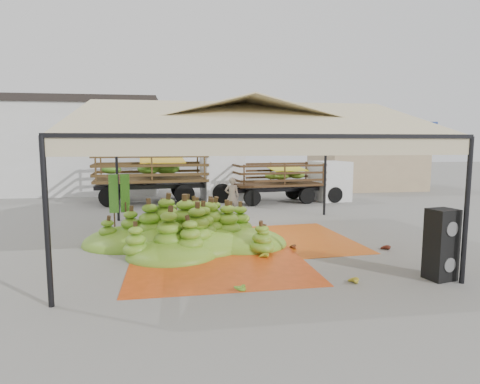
{
  "coord_description": "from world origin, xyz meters",
  "views": [
    {
      "loc": [
        -1.71,
        -11.2,
        2.87
      ],
      "look_at": [
        0.2,
        1.5,
        1.3
      ],
      "focal_mm": 30.0,
      "sensor_mm": 36.0,
      "label": 1
    }
  ],
  "objects": [
    {
      "name": "ground",
      "position": [
        0.0,
        0.0,
        0.0
      ],
      "size": [
        90.0,
        90.0,
        0.0
      ],
      "primitive_type": "plane",
      "color": "slate",
      "rests_on": "ground"
    },
    {
      "name": "canopy_tent",
      "position": [
        0.0,
        0.0,
        3.3
      ],
      "size": [
        8.1,
        8.1,
        4.0
      ],
      "color": "black",
      "rests_on": "ground"
    },
    {
      "name": "building_white",
      "position": [
        -10.0,
        14.0,
        2.71
      ],
      "size": [
        14.3,
        6.3,
        5.4
      ],
      "color": "silver",
      "rests_on": "ground"
    },
    {
      "name": "building_tan",
      "position": [
        10.0,
        13.0,
        2.07
      ],
      "size": [
        6.3,
        5.3,
        4.1
      ],
      "color": "tan",
      "rests_on": "ground"
    },
    {
      "name": "tarp_left",
      "position": [
        -0.83,
        -1.85,
        0.01
      ],
      "size": [
        4.3,
        4.1,
        0.01
      ],
      "primitive_type": "cube",
      "rotation": [
        0.0,
        0.0,
        0.02
      ],
      "color": "#D94814",
      "rests_on": "ground"
    },
    {
      "name": "tarp_right",
      "position": [
        1.34,
        0.18,
        0.01
      ],
      "size": [
        4.18,
        4.36,
        0.01
      ],
      "primitive_type": "cube",
      "rotation": [
        0.0,
        0.0,
        0.08
      ],
      "color": "#C35B12",
      "rests_on": "ground"
    },
    {
      "name": "banana_heap",
      "position": [
        -1.49,
        0.04,
        0.64
      ],
      "size": [
        7.32,
        6.67,
        1.29
      ],
      "primitive_type": "ellipsoid",
      "rotation": [
        0.0,
        0.0,
        0.34
      ],
      "color": "#48851B",
      "rests_on": "ground"
    },
    {
      "name": "hand_yellow_a",
      "position": [
        1.72,
        -3.7,
        0.09
      ],
      "size": [
        0.42,
        0.35,
        0.18
      ],
      "primitive_type": "ellipsoid",
      "rotation": [
        0.0,
        0.0,
        0.03
      ],
      "color": "gold",
      "rests_on": "ground"
    },
    {
      "name": "hand_yellow_b",
      "position": [
        0.3,
        -1.67,
        0.09
      ],
      "size": [
        0.51,
        0.49,
        0.18
      ],
      "primitive_type": "ellipsoid",
      "rotation": [
        0.0,
        0.0,
        0.63
      ],
      "color": "gold",
      "rests_on": "ground"
    },
    {
      "name": "hand_red_a",
      "position": [
        1.22,
        -0.88,
        0.09
      ],
      "size": [
        0.42,
        0.35,
        0.18
      ],
      "primitive_type": "ellipsoid",
      "rotation": [
        0.0,
        0.0,
        -0.06
      ],
      "color": "#512612",
      "rests_on": "ground"
    },
    {
      "name": "hand_red_b",
      "position": [
        3.7,
        -1.38,
        0.09
      ],
      "size": [
        0.49,
        0.44,
        0.19
      ],
      "primitive_type": "ellipsoid",
      "rotation": [
        0.0,
        0.0,
        0.31
      ],
      "color": "#5F2815",
      "rests_on": "ground"
    },
    {
      "name": "hand_green",
      "position": [
        -0.64,
        -3.7,
        0.1
      ],
      "size": [
        0.55,
        0.54,
        0.19
      ],
      "primitive_type": "ellipsoid",
      "rotation": [
        0.0,
        0.0,
        -0.65
      ],
      "color": "#467217",
      "rests_on": "ground"
    },
    {
      "name": "hanging_bunches",
      "position": [
        1.68,
        1.34,
        2.62
      ],
      "size": [
        1.74,
        0.24,
        0.2
      ],
      "color": "#427E1A",
      "rests_on": "ground"
    },
    {
      "name": "speaker_stack",
      "position": [
        3.7,
        -3.7,
        0.75
      ],
      "size": [
        0.64,
        0.58,
        1.51
      ],
      "rotation": [
        0.0,
        0.0,
        0.22
      ],
      "color": "black",
      "rests_on": "ground"
    },
    {
      "name": "banana_leaves",
      "position": [
        -3.7,
        2.53,
        0.0
      ],
      "size": [
        0.96,
        1.36,
        3.7
      ],
      "primitive_type": null,
      "color": "#296D1D",
      "rests_on": "ground"
    },
    {
      "name": "vendor",
      "position": [
        0.3,
        4.25,
        0.78
      ],
      "size": [
        0.61,
        0.44,
        1.55
      ],
      "primitive_type": "imported",
      "rotation": [
        0.0,
        0.0,
        3.02
      ],
      "color": "gray",
      "rests_on": "ground"
    },
    {
      "name": "truck_left",
      "position": [
        -1.91,
        8.75,
        1.5
      ],
      "size": [
        7.26,
        3.05,
        2.43
      ],
      "rotation": [
        0.0,
        0.0,
        0.09
      ],
      "color": "#4D3A19",
      "rests_on": "ground"
    },
    {
      "name": "truck_right",
      "position": [
        3.92,
        7.82,
        1.21
      ],
      "size": [
        5.89,
        2.59,
        1.96
      ],
      "rotation": [
        0.0,
        0.0,
        0.12
      ],
      "color": "#452A17",
      "rests_on": "ground"
    }
  ]
}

